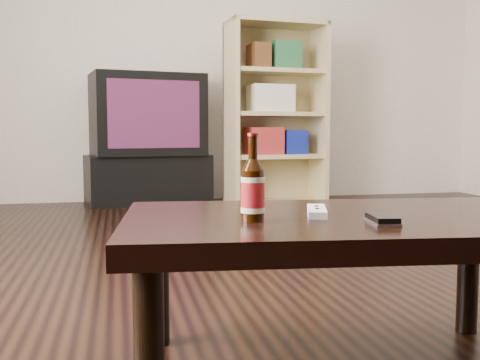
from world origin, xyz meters
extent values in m
cube|color=black|center=(0.00, 0.00, -0.01)|extent=(5.00, 6.00, 0.01)
cube|color=beige|center=(0.00, 3.01, 1.35)|extent=(5.00, 0.02, 2.70)
cube|color=black|center=(-0.56, 2.85, 0.20)|extent=(1.07, 0.66, 0.40)
cube|color=black|center=(-0.56, 2.85, 0.74)|extent=(0.98, 0.70, 0.67)
cube|color=maroon|center=(-0.51, 2.58, 0.74)|extent=(0.73, 0.13, 0.54)
cube|color=tan|center=(0.09, 2.47, 0.74)|extent=(0.07, 0.37, 1.48)
cube|color=tan|center=(0.84, 2.54, 0.74)|extent=(0.07, 0.37, 1.48)
cube|color=tan|center=(0.47, 2.51, 1.46)|extent=(0.83, 0.44, 0.03)
cube|color=tan|center=(0.47, 2.51, 0.02)|extent=(0.83, 0.44, 0.03)
cube|color=tan|center=(0.45, 2.67, 0.74)|extent=(0.80, 0.11, 1.48)
cube|color=tan|center=(0.47, 2.51, 0.40)|extent=(0.76, 0.40, 0.03)
cube|color=tan|center=(0.47, 2.51, 0.74)|extent=(0.76, 0.40, 0.03)
cube|color=tan|center=(0.47, 2.51, 1.08)|extent=(0.76, 0.40, 0.03)
cube|color=maroon|center=(0.35, 2.47, 0.52)|extent=(0.29, 0.25, 0.22)
cube|color=navy|center=(0.60, 2.50, 0.51)|extent=(0.20, 0.24, 0.19)
cube|color=silver|center=(0.41, 2.48, 0.86)|extent=(0.36, 0.26, 0.22)
cube|color=#245E35|center=(0.52, 2.49, 1.21)|extent=(0.25, 0.25, 0.22)
cube|color=#543017|center=(0.31, 2.47, 1.19)|extent=(0.16, 0.24, 0.19)
cube|color=black|center=(-0.26, -0.64, 0.37)|extent=(1.12, 0.73, 0.05)
cylinder|color=black|center=(-0.75, -0.83, 0.17)|extent=(0.07, 0.07, 0.35)
cylinder|color=black|center=(-0.69, -0.35, 0.17)|extent=(0.07, 0.07, 0.35)
cylinder|color=black|center=(0.22, -0.45, 0.17)|extent=(0.07, 0.07, 0.35)
cylinder|color=black|center=(-0.50, -0.68, 0.46)|extent=(0.07, 0.07, 0.12)
cylinder|color=maroon|center=(-0.50, -0.68, 0.46)|extent=(0.07, 0.07, 0.07)
cylinder|color=beige|center=(-0.50, -0.68, 0.49)|extent=(0.07, 0.07, 0.01)
cylinder|color=beige|center=(-0.50, -0.68, 0.42)|extent=(0.07, 0.07, 0.01)
cone|color=black|center=(-0.50, -0.68, 0.53)|extent=(0.07, 0.07, 0.03)
cylinder|color=black|center=(-0.50, -0.68, 0.57)|extent=(0.03, 0.03, 0.05)
cylinder|color=maroon|center=(-0.50, -0.68, 0.60)|extent=(0.03, 0.03, 0.01)
cube|color=#A2A3A5|center=(-0.22, -0.77, 0.40)|extent=(0.07, 0.11, 0.01)
cube|color=black|center=(-0.22, -0.77, 0.41)|extent=(0.07, 0.11, 0.02)
cylinder|color=#A2A3A5|center=(-0.23, -0.80, 0.42)|extent=(0.02, 0.02, 0.00)
cube|color=white|center=(-0.32, -0.62, 0.41)|extent=(0.09, 0.16, 0.02)
cylinder|color=black|center=(-0.32, -0.60, 0.42)|extent=(0.01, 0.01, 0.00)
cylinder|color=black|center=(-0.33, -0.64, 0.42)|extent=(0.01, 0.01, 0.00)
camera|label=1|loc=(-0.80, -1.92, 0.61)|focal=42.00mm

